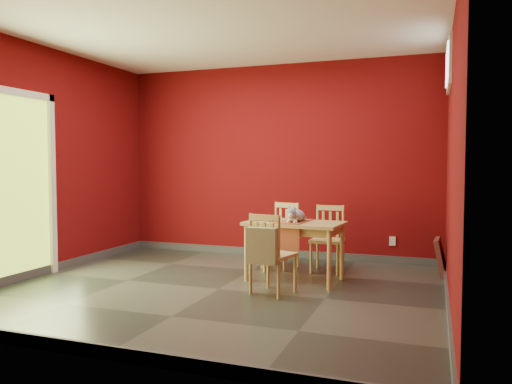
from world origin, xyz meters
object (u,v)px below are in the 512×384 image
(dining_table, at_px, (295,229))
(picture_frame, at_px, (441,257))
(chair_far_left, at_px, (282,234))
(chair_near, at_px, (271,253))
(chair_far_right, at_px, (328,238))
(tote_bag, at_px, (262,246))
(cat, at_px, (296,213))

(dining_table, relative_size, picture_frame, 2.49)
(chair_far_left, xyz_separation_m, chair_near, (0.28, -1.30, -0.00))
(chair_far_right, height_order, tote_bag, chair_far_right)
(chair_near, height_order, tote_bag, chair_near)
(dining_table, bearing_deg, chair_far_left, 118.35)
(dining_table, height_order, tote_bag, tote_bag)
(dining_table, bearing_deg, cat, -42.48)
(chair_far_left, distance_m, chair_near, 1.33)
(cat, bearing_deg, chair_near, -113.81)
(chair_far_right, height_order, chair_near, chair_near)
(chair_near, distance_m, cat, 0.73)
(tote_bag, relative_size, cat, 1.07)
(tote_bag, height_order, cat, cat)
(chair_far_left, relative_size, tote_bag, 1.94)
(tote_bag, relative_size, picture_frame, 0.95)
(dining_table, relative_size, cat, 2.81)
(cat, distance_m, picture_frame, 1.83)
(chair_far_right, xyz_separation_m, chair_near, (-0.32, -1.27, 0.01))
(tote_bag, bearing_deg, chair_far_left, 99.59)
(tote_bag, distance_m, picture_frame, 2.37)
(chair_near, bearing_deg, cat, 83.00)
(chair_near, distance_m, tote_bag, 0.23)
(chair_far_right, distance_m, chair_near, 1.31)
(chair_far_right, bearing_deg, chair_near, -104.01)
(chair_far_right, distance_m, cat, 0.76)
(dining_table, height_order, cat, cat)
(chair_far_right, height_order, picture_frame, chair_far_right)
(chair_far_right, distance_m, tote_bag, 1.52)
(cat, bearing_deg, picture_frame, 11.66)
(cat, bearing_deg, dining_table, 120.70)
(chair_near, xyz_separation_m, cat, (0.08, 0.64, 0.34))
(dining_table, bearing_deg, chair_near, -95.42)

